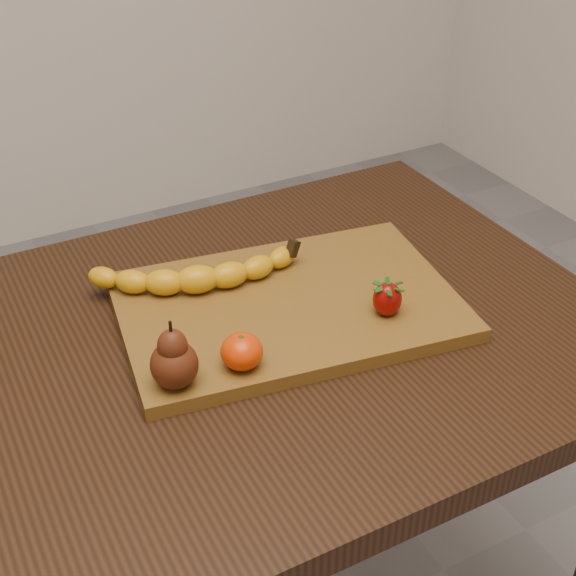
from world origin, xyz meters
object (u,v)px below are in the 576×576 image
table (240,392)px  mandarin (242,352)px  pear (173,354)px  cutting_board (288,306)px

table → mandarin: size_ratio=19.32×
table → mandarin: mandarin is taller
pear → mandarin: (0.08, -0.01, -0.02)m
table → pear: 0.21m
cutting_board → mandarin: 0.15m
table → pear: pear is taller
table → mandarin: bearing=-110.6°
cutting_board → mandarin: size_ratio=8.70×
table → pear: size_ratio=11.28×
cutting_board → pear: 0.22m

